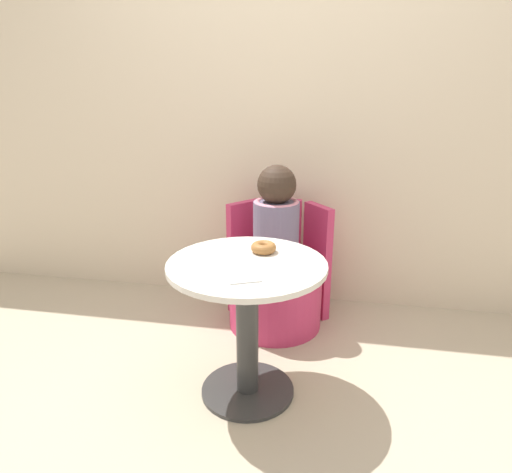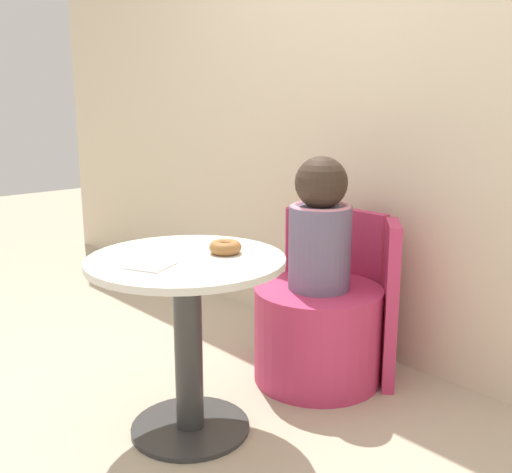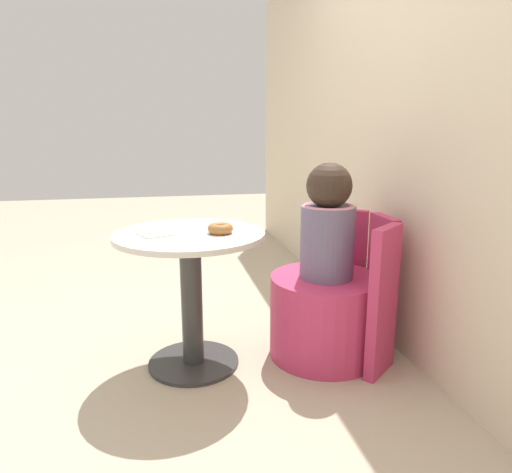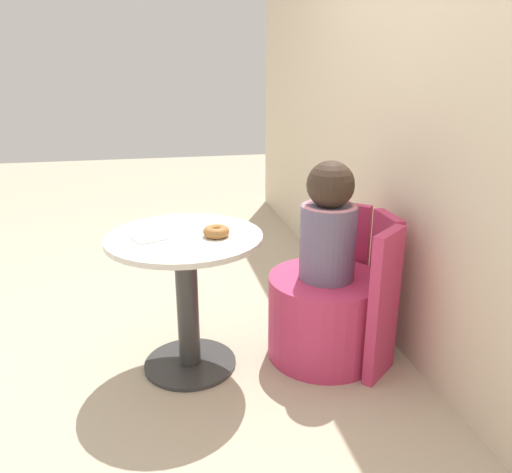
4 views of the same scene
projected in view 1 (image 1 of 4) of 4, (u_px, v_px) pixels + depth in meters
ground_plane at (256, 399)px, 2.12m from camera, size 12.00×12.00×0.00m
back_wall at (290, 116)px, 2.78m from camera, size 6.00×0.06×2.40m
round_table at (247, 306)px, 2.03m from camera, size 0.70×0.70×0.66m
tub_chair at (275, 293)px, 2.71m from camera, size 0.55×0.55×0.41m
booth_backrest at (281, 256)px, 2.88m from camera, size 0.65×0.24×0.71m
child_figure at (276, 217)px, 2.56m from camera, size 0.26×0.26×0.56m
donut at (263, 247)px, 2.07m from camera, size 0.12×0.12×0.05m
paper_napkin at (243, 276)px, 1.81m from camera, size 0.17×0.17×0.01m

